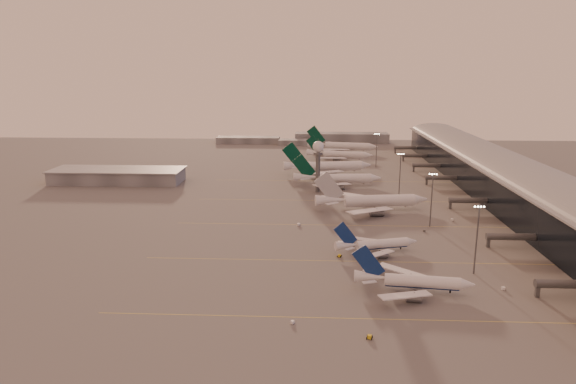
{
  "coord_description": "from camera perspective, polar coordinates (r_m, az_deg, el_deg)",
  "views": [
    {
      "loc": [
        1.57,
        -169.12,
        68.9
      ],
      "look_at": [
        -9.95,
        73.36,
        10.87
      ],
      "focal_mm": 32.0,
      "sensor_mm": 36.0,
      "label": 1
    }
  ],
  "objects": [
    {
      "name": "greentail_c",
      "position": [
        403.12,
        5.76,
        4.02
      ],
      "size": [
        51.97,
        41.61,
        19.03
      ],
      "color": "white",
      "rests_on": "ground"
    },
    {
      "name": "greentail_d",
      "position": [
        443.36,
        6.07,
        4.94
      ],
      "size": [
        60.51,
        48.43,
        22.18
      ],
      "color": "white",
      "rests_on": "ground"
    },
    {
      "name": "ground",
      "position": [
        182.62,
        2.05,
        -8.73
      ],
      "size": [
        700.0,
        700.0,
        0.0
      ],
      "primitive_type": "plane",
      "color": "#535050",
      "rests_on": "ground"
    },
    {
      "name": "gsv_truck_a",
      "position": [
        147.1,
        0.63,
        -14.06
      ],
      "size": [
        4.64,
        4.45,
        1.91
      ],
      "color": "white",
      "rests_on": "ground"
    },
    {
      "name": "gsv_truck_c",
      "position": [
        232.57,
        1.29,
        -3.47
      ],
      "size": [
        6.19,
        5.44,
        2.47
      ],
      "color": "white",
      "rests_on": "ground"
    },
    {
      "name": "terminal",
      "position": [
        304.41,
        23.11,
        1.3
      ],
      "size": [
        57.0,
        362.0,
        23.04
      ],
      "color": "black",
      "rests_on": "ground"
    },
    {
      "name": "mast_c",
      "position": [
        288.61,
        12.34,
        2.11
      ],
      "size": [
        3.6,
        0.56,
        25.0
      ],
      "color": "#4F5156",
      "rests_on": "ground"
    },
    {
      "name": "gsv_truck_b",
      "position": [
        231.85,
        15.01,
        -4.06
      ],
      "size": [
        5.21,
        2.83,
        1.99
      ],
      "color": "#585B5D",
      "rests_on": "ground"
    },
    {
      "name": "greentail_a",
      "position": [
        312.96,
        5.52,
        1.32
      ],
      "size": [
        54.31,
        43.77,
        19.72
      ],
      "color": "white",
      "rests_on": "ground"
    },
    {
      "name": "gsv_tug_far",
      "position": [
        273.17,
        4.5,
        -1.1
      ],
      "size": [
        3.88,
        3.56,
        0.95
      ],
      "color": "white",
      "rests_on": "ground"
    },
    {
      "name": "taxiway_markings",
      "position": [
        237.13,
        9.51,
        -3.64
      ],
      "size": [
        180.0,
        185.25,
        0.02
      ],
      "color": "#D7C24B",
      "rests_on": "ground"
    },
    {
      "name": "mast_d",
      "position": [
        376.09,
        9.82,
        4.81
      ],
      "size": [
        3.6,
        0.56,
        25.0
      ],
      "color": "#4F5156",
      "rests_on": "ground"
    },
    {
      "name": "greentail_b",
      "position": [
        348.38,
        4.49,
        2.66
      ],
      "size": [
        61.01,
        48.86,
        22.33
      ],
      "color": "white",
      "rests_on": "ground"
    },
    {
      "name": "gsv_catering_a",
      "position": [
        180.65,
        22.91,
        -9.41
      ],
      "size": [
        5.07,
        2.76,
        3.99
      ],
      "color": "white",
      "rests_on": "ground"
    },
    {
      "name": "narrowbody_near",
      "position": [
        169.64,
        13.75,
        -9.81
      ],
      "size": [
        38.36,
        30.47,
        15.01
      ],
      "color": "white",
      "rests_on": "ground"
    },
    {
      "name": "distant_horizon",
      "position": [
        498.51,
        2.83,
        5.93
      ],
      "size": [
        165.0,
        37.5,
        9.0
      ],
      "color": "slate",
      "rests_on": "ground"
    },
    {
      "name": "radar_tower",
      "position": [
        293.09,
        3.36,
        4.0
      ],
      "size": [
        6.4,
        6.4,
        31.1
      ],
      "color": "#4F5156",
      "rests_on": "ground"
    },
    {
      "name": "widebody_white",
      "position": [
        260.94,
        9.34,
        -1.24
      ],
      "size": [
        57.85,
        46.05,
        20.42
      ],
      "color": "white",
      "rests_on": "ground"
    },
    {
      "name": "gsv_tug_hangar",
      "position": [
        330.15,
        8.29,
        1.34
      ],
      "size": [
        3.45,
        2.11,
        0.97
      ],
      "color": "gold",
      "rests_on": "ground"
    },
    {
      "name": "gsv_tug_mid",
      "position": [
        195.76,
        5.74,
        -7.07
      ],
      "size": [
        3.94,
        3.05,
        0.99
      ],
      "color": "gold",
      "rests_on": "ground"
    },
    {
      "name": "gsv_tug_near",
      "position": [
        141.54,
        9.05,
        -15.63
      ],
      "size": [
        2.86,
        3.85,
        0.98
      ],
      "color": "gold",
      "rests_on": "ground"
    },
    {
      "name": "mast_b",
      "position": [
        236.91,
        15.68,
        -0.53
      ],
      "size": [
        3.6,
        0.56,
        25.0
      ],
      "color": "#4F5156",
      "rests_on": "ground"
    },
    {
      "name": "gsv_catering_b",
      "position": [
        251.22,
        17.84,
        -2.64
      ],
      "size": [
        5.67,
        4.21,
        4.25
      ],
      "color": "white",
      "rests_on": "ground"
    },
    {
      "name": "narrowbody_mid",
      "position": [
        201.86,
        9.79,
        -5.9
      ],
      "size": [
        33.51,
        26.38,
        13.39
      ],
      "color": "white",
      "rests_on": "ground"
    },
    {
      "name": "hangar",
      "position": [
        338.38,
        -18.4,
        1.75
      ],
      "size": [
        82.0,
        27.0,
        8.5
      ],
      "color": "slate",
      "rests_on": "ground"
    },
    {
      "name": "mast_a",
      "position": [
        186.62,
        20.25,
        -4.61
      ],
      "size": [
        3.6,
        0.56,
        25.0
      ],
      "color": "#4F5156",
      "rests_on": "ground"
    }
  ]
}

